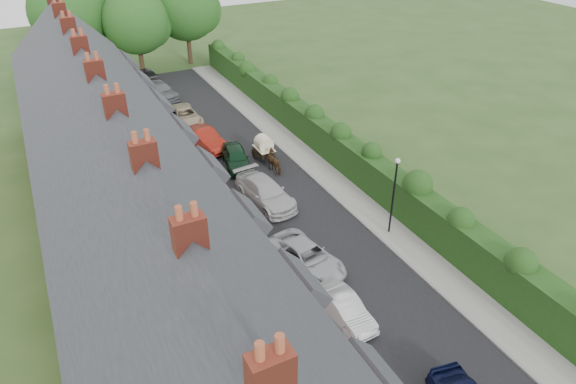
% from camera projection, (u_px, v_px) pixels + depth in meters
% --- Properties ---
extents(ground, '(140.00, 140.00, 0.00)m').
position_uv_depth(ground, '(382.00, 290.00, 27.05)').
color(ground, '#2D4C1E').
rests_on(ground, ground).
extents(road, '(6.00, 58.00, 0.02)m').
position_uv_depth(road, '(281.00, 194.00, 35.21)').
color(road, black).
rests_on(road, ground).
extents(pavement_hedge_side, '(2.20, 58.00, 0.12)m').
position_uv_depth(pavement_hedge_side, '(332.00, 180.00, 36.76)').
color(pavement_hedge_side, gray).
rests_on(pavement_hedge_side, ground).
extents(pavement_house_side, '(1.70, 58.00, 0.12)m').
position_uv_depth(pavement_house_side, '(229.00, 208.00, 33.69)').
color(pavement_house_side, gray).
rests_on(pavement_house_side, ground).
extents(kerb_hedge_side, '(0.18, 58.00, 0.13)m').
position_uv_depth(kerb_hedge_side, '(320.00, 184.00, 36.36)').
color(kerb_hedge_side, gray).
rests_on(kerb_hedge_side, ground).
extents(kerb_house_side, '(0.18, 58.00, 0.13)m').
position_uv_depth(kerb_house_side, '(240.00, 205.00, 34.00)').
color(kerb_house_side, gray).
rests_on(kerb_house_side, ground).
extents(hedge, '(2.10, 58.00, 2.85)m').
position_uv_depth(hedge, '(355.00, 156.00, 36.65)').
color(hedge, '#173511').
rests_on(hedge, ground).
extents(terrace_row, '(9.05, 40.50, 11.50)m').
position_uv_depth(terrace_row, '(119.00, 179.00, 28.10)').
color(terrace_row, maroon).
rests_on(terrace_row, ground).
extents(garden_wall_row, '(0.35, 40.35, 1.10)m').
position_uv_depth(garden_wall_row, '(219.00, 214.00, 32.34)').
color(garden_wall_row, maroon).
rests_on(garden_wall_row, ground).
extents(lamppost, '(0.32, 0.32, 5.16)m').
position_uv_depth(lamppost, '(394.00, 187.00, 29.68)').
color(lamppost, black).
rests_on(lamppost, ground).
extents(tree_far_left, '(7.14, 6.80, 9.29)m').
position_uv_depth(tree_far_left, '(139.00, 22.00, 53.49)').
color(tree_far_left, '#332316').
rests_on(tree_far_left, ground).
extents(tree_far_right, '(7.98, 7.60, 10.31)m').
position_uv_depth(tree_far_right, '(188.00, 7.00, 57.03)').
color(tree_far_right, '#332316').
rests_on(tree_far_right, ground).
extents(tree_far_back, '(8.40, 8.00, 10.82)m').
position_uv_depth(tree_far_back, '(73.00, 13.00, 53.01)').
color(tree_far_back, '#332316').
rests_on(tree_far_back, ground).
extents(car_silver_a, '(1.60, 3.99, 1.29)m').
position_uv_depth(car_silver_a, '(344.00, 308.00, 25.03)').
color(car_silver_a, silver).
rests_on(car_silver_a, ground).
extents(car_silver_b, '(3.28, 5.45, 1.42)m').
position_uv_depth(car_silver_b, '(306.00, 257.00, 28.29)').
color(car_silver_b, '#B7B9BF').
rests_on(car_silver_b, ground).
extents(car_white, '(2.88, 5.69, 1.58)m').
position_uv_depth(car_white, '(265.00, 192.00, 33.97)').
color(car_white, '#B9B9B9').
rests_on(car_white, ground).
extents(car_green, '(2.55, 4.59, 1.48)m').
position_uv_depth(car_green, '(236.00, 157.00, 38.32)').
color(car_green, black).
rests_on(car_green, ground).
extents(car_red, '(2.71, 5.03, 1.57)m').
position_uv_depth(car_red, '(205.00, 139.00, 40.92)').
color(car_red, maroon).
rests_on(car_red, ground).
extents(car_beige, '(2.44, 5.10, 1.40)m').
position_uv_depth(car_beige, '(184.00, 116.00, 45.09)').
color(car_beige, tan).
rests_on(car_beige, ground).
extents(car_grey, '(2.93, 5.35, 1.47)m').
position_uv_depth(car_grey, '(160.00, 90.00, 50.39)').
color(car_grey, slate).
rests_on(car_grey, ground).
extents(car_black, '(1.97, 4.10, 1.35)m').
position_uv_depth(car_black, '(149.00, 76.00, 54.14)').
color(car_black, black).
rests_on(car_black, ground).
extents(horse, '(1.10, 1.99, 1.60)m').
position_uv_depth(horse, '(276.00, 162.00, 37.60)').
color(horse, '#452E19').
rests_on(horse, ground).
extents(horse_cart, '(1.26, 2.79, 2.01)m').
position_uv_depth(horse_cart, '(264.00, 146.00, 38.96)').
color(horse_cart, black).
rests_on(horse_cart, ground).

